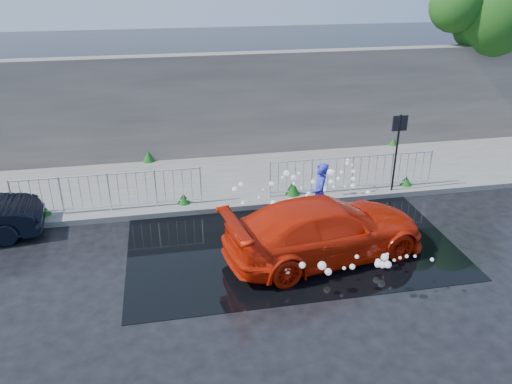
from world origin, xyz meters
TOP-DOWN VIEW (x-y plane):
  - ground at (0.00, 0.00)m, footprint 90.00×90.00m
  - pavement at (0.00, 5.00)m, footprint 30.00×4.00m
  - curb at (0.00, 3.00)m, footprint 30.00×0.25m
  - retaining_wall at (0.00, 7.20)m, footprint 30.00×0.60m
  - puddle at (0.50, 1.00)m, footprint 8.00×5.00m
  - sign_post at (4.20, 3.10)m, footprint 0.45×0.06m
  - tree at (9.60, 7.41)m, footprint 4.98×2.87m
  - railing_left at (-4.00, 3.35)m, footprint 5.05×0.05m
  - railing_right at (3.00, 3.35)m, footprint 5.05×0.05m
  - weeds at (-0.38, 4.46)m, footprint 12.17×3.93m
  - water_spray at (1.26, 1.29)m, footprint 3.68×5.44m
  - red_car at (1.17, 0.24)m, footprint 5.15×2.84m
  - person at (1.50, 1.80)m, footprint 0.52×0.70m

SIDE VIEW (x-z plane):
  - ground at x=0.00m, z-range 0.00..0.00m
  - puddle at x=0.50m, z-range 0.00..0.01m
  - pavement at x=0.00m, z-range 0.00..0.15m
  - curb at x=0.00m, z-range 0.00..0.16m
  - weeds at x=-0.38m, z-range 0.11..0.53m
  - water_spray at x=1.26m, z-range 0.13..1.18m
  - red_car at x=1.17m, z-range 0.00..1.41m
  - railing_left at x=-4.00m, z-range 0.19..1.29m
  - railing_right at x=3.00m, z-range 0.19..1.29m
  - person at x=1.50m, z-range 0.00..1.72m
  - sign_post at x=4.20m, z-range 0.47..2.97m
  - retaining_wall at x=0.00m, z-range 0.15..3.65m
  - tree at x=9.60m, z-range 1.65..7.89m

